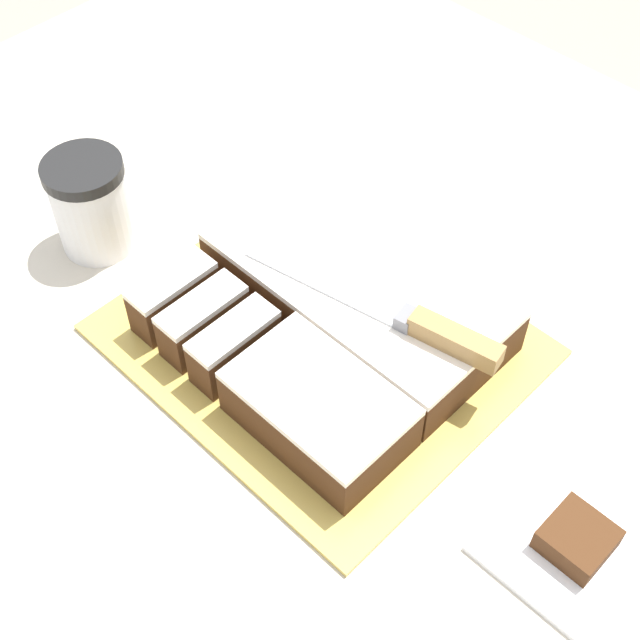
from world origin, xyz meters
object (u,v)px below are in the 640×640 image
at_px(cake, 327,320).
at_px(coffee_cup, 91,204).
at_px(cake_board, 320,340).
at_px(knife, 423,326).
at_px(brownie, 577,539).

height_order(cake, coffee_cup, coffee_cup).
xyz_separation_m(cake_board, coffee_cup, (-0.28, -0.07, 0.05)).
relative_size(cake_board, knife, 1.38).
bearing_deg(coffee_cup, cake, 14.76).
bearing_deg(brownie, cake_board, 178.13).
xyz_separation_m(cake, knife, (0.09, 0.04, 0.04)).
bearing_deg(cake, knife, 21.42).
bearing_deg(cake, coffee_cup, -165.24).
distance_m(cake, knife, 0.11).
bearing_deg(cake_board, brownie, -1.87).
bearing_deg(cake_board, coffee_cup, -165.85).
relative_size(cake_board, cake, 1.24).
bearing_deg(brownie, knife, 167.02).
height_order(knife, coffee_cup, coffee_cup).
xyz_separation_m(cake_board, knife, (0.10, 0.04, 0.07)).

